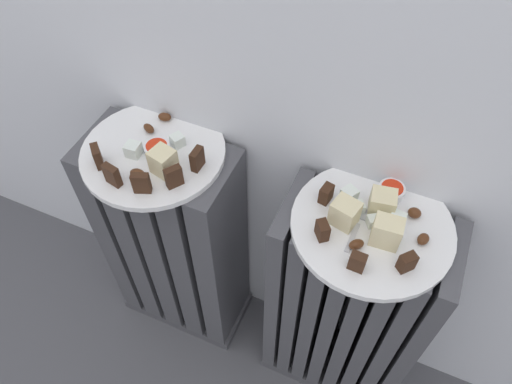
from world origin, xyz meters
TOP-DOWN VIEW (x-y plane):
  - radiator_left at (-0.21, 0.28)m, footprint 0.32×0.17m
  - radiator_right at (0.21, 0.28)m, footprint 0.32×0.17m
  - plate_left at (-0.21, 0.28)m, footprint 0.27×0.27m
  - plate_right at (0.21, 0.28)m, footprint 0.27×0.27m
  - dark_cake_slice_left_0 at (-0.28, 0.21)m, footprint 0.03×0.03m
  - dark_cake_slice_left_1 at (-0.23, 0.18)m, footprint 0.03×0.02m
  - dark_cake_slice_left_2 at (-0.18, 0.19)m, footprint 0.03×0.02m
  - dark_cake_slice_left_3 at (-0.13, 0.22)m, footprint 0.03×0.03m
  - dark_cake_slice_left_4 at (-0.11, 0.28)m, footprint 0.01×0.03m
  - marble_cake_slice_left_0 at (-0.16, 0.25)m, footprint 0.05×0.05m
  - turkish_delight_left_0 at (-0.24, 0.26)m, footprint 0.03×0.03m
  - turkish_delight_left_1 at (-0.17, 0.31)m, footprint 0.03×0.03m
  - medjool_date_left_0 at (-0.23, 0.36)m, footprint 0.03×0.02m
  - medjool_date_left_1 at (-0.20, 0.21)m, footprint 0.03×0.02m
  - medjool_date_left_2 at (-0.24, 0.32)m, footprint 0.03×0.02m
  - jam_bowl_left at (-0.20, 0.28)m, footprint 0.05×0.05m
  - dark_cake_slice_right_0 at (0.12, 0.30)m, footprint 0.02×0.03m
  - dark_cake_slice_right_1 at (0.14, 0.22)m, footprint 0.03×0.03m
  - dark_cake_slice_right_2 at (0.21, 0.19)m, footprint 0.03×0.02m
  - dark_cake_slice_right_3 at (0.28, 0.22)m, footprint 0.03×0.03m
  - marble_cake_slice_right_0 at (0.21, 0.31)m, footprint 0.05×0.04m
  - marble_cake_slice_right_1 at (0.16, 0.27)m, footprint 0.05×0.05m
  - marble_cake_slice_right_2 at (0.24, 0.25)m, footprint 0.05×0.04m
  - turkish_delight_right_0 at (0.18, 0.30)m, footprint 0.03×0.03m
  - turkish_delight_right_1 at (0.21, 0.28)m, footprint 0.03×0.03m
  - turkish_delight_right_2 at (0.25, 0.29)m, footprint 0.03×0.03m
  - turkish_delight_right_3 at (0.16, 0.32)m, footprint 0.03×0.03m
  - medjool_date_right_0 at (0.29, 0.28)m, footprint 0.02×0.03m
  - medjool_date_right_1 at (0.20, 0.23)m, footprint 0.03×0.03m
  - medjool_date_right_2 at (0.27, 0.32)m, footprint 0.02×0.02m
  - jam_bowl_right at (0.22, 0.35)m, footprint 0.05×0.05m
  - fork at (0.19, 0.26)m, footprint 0.02×0.09m

SIDE VIEW (x-z plane):
  - radiator_left at x=-0.21m, z-range 0.00..0.63m
  - radiator_right at x=0.21m, z-range 0.00..0.63m
  - plate_left at x=-0.21m, z-range 0.63..0.64m
  - plate_right at x=0.21m, z-range 0.63..0.64m
  - fork at x=0.19m, z-range 0.64..0.65m
  - medjool_date_left_0 at x=-0.23m, z-range 0.64..0.66m
  - medjool_date_right_0 at x=0.29m, z-range 0.64..0.66m
  - medjool_date_left_1 at x=-0.20m, z-range 0.64..0.66m
  - medjool_date_right_1 at x=0.20m, z-range 0.64..0.66m
  - medjool_date_right_2 at x=0.27m, z-range 0.64..0.66m
  - medjool_date_left_2 at x=-0.24m, z-range 0.64..0.66m
  - turkish_delight_right_1 at x=0.21m, z-range 0.64..0.66m
  - turkish_delight_right_0 at x=0.18m, z-range 0.64..0.66m
  - jam_bowl_left at x=-0.20m, z-range 0.64..0.66m
  - turkish_delight_left_1 at x=-0.17m, z-range 0.64..0.66m
  - turkish_delight_right_3 at x=0.16m, z-range 0.64..0.67m
  - jam_bowl_right at x=0.22m, z-range 0.64..0.66m
  - turkish_delight_right_2 at x=0.25m, z-range 0.64..0.67m
  - turkish_delight_left_0 at x=-0.24m, z-range 0.64..0.67m
  - dark_cake_slice_right_0 at x=0.12m, z-range 0.64..0.68m
  - dark_cake_slice_right_1 at x=0.14m, z-range 0.64..0.68m
  - dark_cake_slice_right_2 at x=0.21m, z-range 0.64..0.68m
  - dark_cake_slice_right_3 at x=0.28m, z-range 0.64..0.68m
  - marble_cake_slice_right_0 at x=0.21m, z-range 0.64..0.68m
  - dark_cake_slice_left_0 at x=-0.28m, z-range 0.64..0.68m
  - dark_cake_slice_left_1 at x=-0.23m, z-range 0.64..0.68m
  - dark_cake_slice_left_2 at x=-0.18m, z-range 0.64..0.68m
  - dark_cake_slice_left_3 at x=-0.13m, z-range 0.64..0.68m
  - dark_cake_slice_left_4 at x=-0.11m, z-range 0.64..0.68m
  - marble_cake_slice_right_1 at x=0.16m, z-range 0.64..0.69m
  - marble_cake_slice_left_0 at x=-0.16m, z-range 0.64..0.69m
  - marble_cake_slice_right_2 at x=0.24m, z-range 0.64..0.69m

